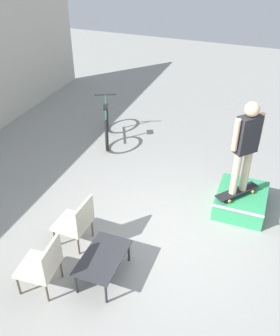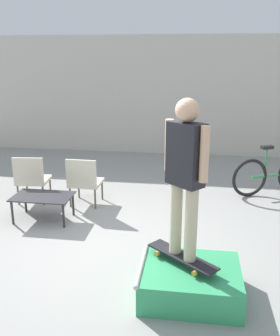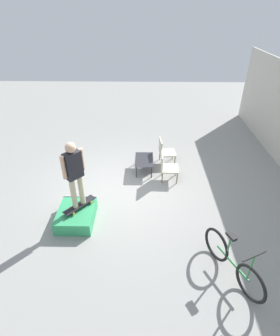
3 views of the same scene
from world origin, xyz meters
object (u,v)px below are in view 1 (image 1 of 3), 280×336
(skateboard_on_ramp, at_px, (237,192))
(coffee_table, at_px, (103,259))
(patio_chair_left, at_px, (43,264))
(patio_chair_right, at_px, (77,221))
(skate_ramp_box, at_px, (241,200))
(person_skater, at_px, (246,142))
(bicycle, at_px, (107,125))

(skateboard_on_ramp, relative_size, coffee_table, 0.87)
(patio_chair_left, height_order, patio_chair_right, same)
(skate_ramp_box, xyz_separation_m, person_skater, (-0.10, 0.09, 1.25))
(coffee_table, distance_m, patio_chair_left, 0.83)
(person_skater, xyz_separation_m, patio_chair_left, (-2.70, 2.24, -0.96))
(skateboard_on_ramp, relative_size, patio_chair_right, 0.93)
(skate_ramp_box, distance_m, bicycle, 3.68)
(skate_ramp_box, distance_m, person_skater, 1.26)
(bicycle, bearing_deg, skate_ramp_box, -138.70)
(skateboard_on_ramp, bearing_deg, patio_chair_right, 167.21)
(person_skater, bearing_deg, skateboard_on_ramp, 132.24)
(person_skater, distance_m, patio_chair_left, 3.63)
(person_skater, relative_size, patio_chair_right, 1.97)
(skateboard_on_ramp, bearing_deg, skate_ramp_box, -3.19)
(skateboard_on_ramp, distance_m, bicycle, 3.63)
(person_skater, distance_m, coffee_table, 2.92)
(skate_ramp_box, xyz_separation_m, bicycle, (1.46, 3.37, 0.21))
(person_skater, bearing_deg, patio_chair_left, -177.40)
(patio_chair_right, height_order, bicycle, bicycle)
(person_skater, bearing_deg, patio_chair_right, 170.29)
(person_skater, height_order, patio_chair_right, person_skater)
(coffee_table, xyz_separation_m, bicycle, (3.78, 1.72, 0.02))
(skate_ramp_box, height_order, patio_chair_right, patio_chair_right)
(coffee_table, bearing_deg, patio_chair_right, 54.81)
(patio_chair_right, bearing_deg, person_skater, 129.76)
(skate_ramp_box, relative_size, skateboard_on_ramp, 1.35)
(patio_chair_left, xyz_separation_m, patio_chair_right, (0.95, -0.00, 0.00))
(person_skater, bearing_deg, bicycle, 106.88)
(coffee_table, distance_m, patio_chair_right, 0.84)
(coffee_table, bearing_deg, bicycle, 24.50)
(patio_chair_left, xyz_separation_m, bicycle, (4.25, 1.05, -0.08))
(skate_ramp_box, height_order, person_skater, person_skater)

